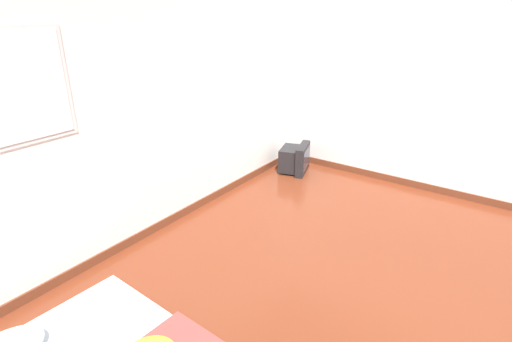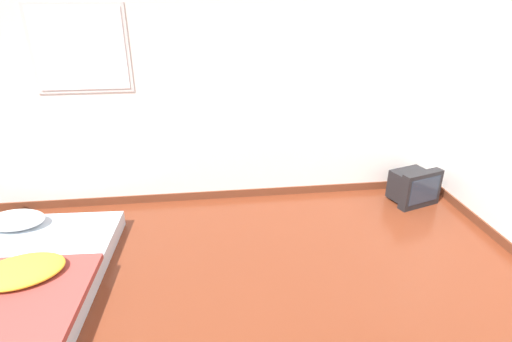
# 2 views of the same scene
# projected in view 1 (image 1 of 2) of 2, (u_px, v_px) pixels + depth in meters

# --- Properties ---
(wall_back) EXTENTS (8.36, 0.08, 2.60)m
(wall_back) POSITION_uv_depth(u_px,v_px,m) (112.00, 116.00, 3.47)
(wall_back) COLOR white
(wall_back) RESTS_ON ground_plane
(crt_tv) EXTENTS (0.53, 0.47, 0.40)m
(crt_tv) POSITION_uv_depth(u_px,v_px,m) (295.00, 159.00, 5.60)
(crt_tv) COLOR black
(crt_tv) RESTS_ON ground_plane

